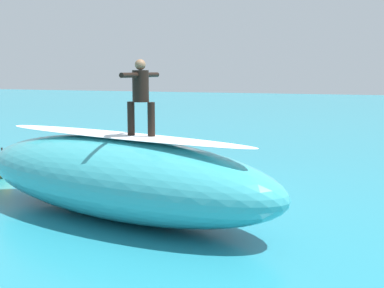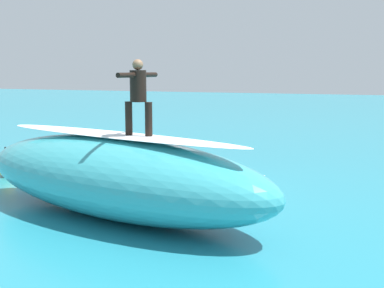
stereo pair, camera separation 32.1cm
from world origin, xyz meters
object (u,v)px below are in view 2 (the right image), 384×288
at_px(surfer_riding, 138,92).
at_px(surfer_paddling, 225,172).
at_px(buoy_marker, 6,168).
at_px(surfboard_riding, 139,138).
at_px(surfboard_paddling, 229,176).

bearing_deg(surfer_riding, surfer_paddling, -91.06).
distance_m(surfer_riding, buoy_marker, 7.18).
bearing_deg(surfboard_riding, surfer_paddling, -91.06).
xyz_separation_m(surfboard_riding, surfer_riding, (0.00, -0.00, 1.00)).
distance_m(surfboard_riding, surfer_riding, 1.00).
bearing_deg(surfer_paddling, surfboard_riding, -122.67).
xyz_separation_m(surfer_paddling, buoy_marker, (6.51, 2.39, 0.10)).
bearing_deg(surfboard_riding, buoy_marker, -20.49).
height_order(surfer_riding, surfboard_paddling, surfer_riding).
relative_size(surfboard_paddling, surfer_paddling, 1.58).
relative_size(surfboard_paddling, buoy_marker, 2.45).
height_order(surfboard_riding, surfer_riding, surfer_riding).
distance_m(surfer_paddling, buoy_marker, 6.93).
bearing_deg(surfboard_paddling, surfer_riding, -123.80).
height_order(surfboard_paddling, buoy_marker, buoy_marker).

